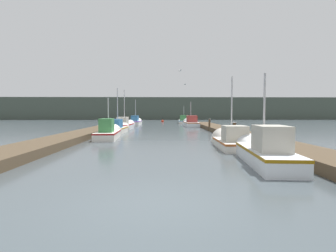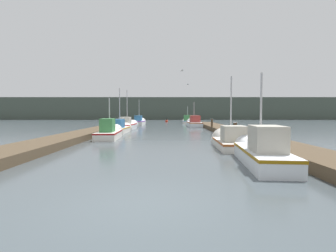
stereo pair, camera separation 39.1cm
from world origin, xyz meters
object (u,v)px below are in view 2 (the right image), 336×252
fishing_boat_0 (258,151)px  fishing_boat_6 (139,122)px  mooring_piling_0 (193,119)px  seagull_1 (181,71)px  seagull_lead (187,84)px  fishing_boat_7 (187,121)px  mooring_piling_2 (117,124)px  fishing_boat_4 (127,125)px  channel_buoy (166,121)px  fishing_boat_5 (193,123)px  mooring_piling_1 (211,125)px  fishing_boat_2 (109,132)px  mooring_piling_3 (234,132)px  fishing_boat_1 (229,141)px  fishing_boat_3 (120,128)px

fishing_boat_0 → fishing_boat_6: 31.84m
mooring_piling_0 → seagull_1: seagull_1 is taller
fishing_boat_0 → seagull_lead: size_ratio=10.55×
fishing_boat_7 → mooring_piling_2: fishing_boat_7 is taller
fishing_boat_4 → mooring_piling_2: size_ratio=5.16×
channel_buoy → seagull_1: 28.69m
seagull_1 → mooring_piling_0: bearing=-26.6°
fishing_boat_4 → fishing_boat_5: bearing=38.6°
channel_buoy → seagull_lead: bearing=-83.5°
fishing_boat_0 → fishing_boat_7: 35.59m
mooring_piling_2 → mooring_piling_1: bearing=-8.2°
fishing_boat_2 → mooring_piling_1: bearing=36.6°
mooring_piling_3 → seagull_1: bearing=116.9°
fishing_boat_5 → mooring_piling_3: fishing_boat_5 is taller
fishing_boat_6 → seagull_lead: 13.55m
fishing_boat_4 → mooring_piling_3: 15.61m
mooring_piling_2 → seagull_1: 9.79m
mooring_piling_1 → seagull_1: (-3.38, -3.04, 5.21)m
fishing_boat_5 → fishing_boat_7: 9.55m
fishing_boat_1 → channel_buoy: 38.07m
fishing_boat_5 → mooring_piling_2: (-9.23, -7.23, 0.14)m
fishing_boat_2 → fishing_boat_5: (8.06, 16.25, 0.05)m
channel_buoy → fishing_boat_2: bearing=-97.3°
fishing_boat_0 → mooring_piling_0: bearing=93.8°
fishing_boat_3 → fishing_boat_2: bearing=-85.3°
fishing_boat_0 → mooring_piling_0: (1.08, 38.09, 0.20)m
fishing_boat_6 → seagull_1: size_ratio=8.74×
fishing_boat_2 → channel_buoy: fishing_boat_2 is taller
channel_buoy → seagull_1: (1.55, -28.07, 5.71)m
fishing_boat_5 → fishing_boat_7: (-0.15, 9.55, -0.05)m
fishing_boat_7 → mooring_piling_1: 18.31m
fishing_boat_3 → fishing_boat_6: 15.82m
fishing_boat_0 → mooring_piling_3: bearing=87.9°
fishing_boat_4 → fishing_boat_7: fishing_boat_4 is taller
fishing_boat_1 → mooring_piling_2: 17.01m
fishing_boat_0 → fishing_boat_5: (-0.05, 26.04, 0.02)m
mooring_piling_0 → fishing_boat_6: bearing=-141.6°
fishing_boat_3 → mooring_piling_1: bearing=17.2°
seagull_1 → fishing_boat_6: bearing=0.9°
fishing_boat_6 → seagull_1: 18.29m
mooring_piling_1 → channel_buoy: (-4.94, 25.03, -0.50)m
fishing_boat_3 → mooring_piling_1: fishing_boat_3 is taller
mooring_piling_0 → mooring_piling_3: 30.44m
mooring_piling_3 → seagull_1: 9.08m
mooring_piling_2 → channel_buoy: (5.37, 23.55, -0.48)m
fishing_boat_5 → seagull_lead: bearing=-103.5°
mooring_piling_3 → fishing_boat_6: bearing=111.6°
fishing_boat_1 → mooring_piling_3: size_ratio=3.68×
fishing_boat_1 → fishing_boat_4: 17.70m
fishing_boat_6 → mooring_piling_3: 24.87m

